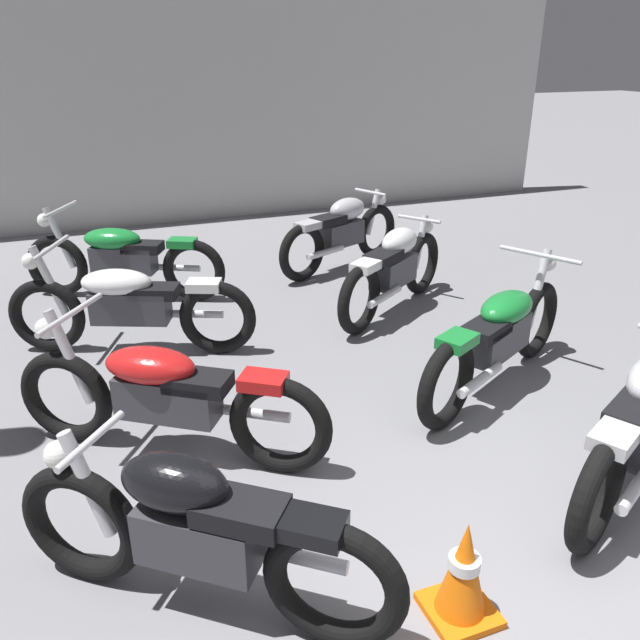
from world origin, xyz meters
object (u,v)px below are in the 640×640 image
at_px(motorcycle_left_row_0, 197,531).
at_px(motorcycle_left_row_3, 122,258).
at_px(motorcycle_left_row_1, 166,395).
at_px(motorcycle_left_row_2, 129,304).
at_px(motorcycle_right_row_1, 499,335).
at_px(traffic_cone, 463,572).
at_px(motorcycle_right_row_3, 342,231).
at_px(motorcycle_right_row_2, 394,268).

relative_size(motorcycle_left_row_0, motorcycle_left_row_3, 0.81).
relative_size(motorcycle_left_row_1, motorcycle_left_row_3, 0.93).
relative_size(motorcycle_left_row_0, motorcycle_left_row_2, 0.79).
relative_size(motorcycle_right_row_1, traffic_cone, 3.65).
xyz_separation_m(motorcycle_left_row_2, motorcycle_left_row_3, (0.08, 1.39, 0.00)).
height_order(motorcycle_left_row_3, motorcycle_right_row_3, motorcycle_left_row_3).
xyz_separation_m(motorcycle_left_row_0, motorcycle_right_row_3, (2.63, 4.50, 0.00)).
relative_size(motorcycle_left_row_0, motorcycle_right_row_2, 0.95).
bearing_deg(motorcycle_left_row_0, motorcycle_left_row_3, 88.94).
xyz_separation_m(motorcycle_right_row_1, motorcycle_right_row_3, (0.03, 3.17, 0.01)).
bearing_deg(motorcycle_left_row_1, traffic_cone, -59.46).
relative_size(motorcycle_left_row_1, motorcycle_right_row_1, 0.94).
distance_m(motorcycle_right_row_1, motorcycle_right_row_3, 3.17).
distance_m(motorcycle_right_row_1, motorcycle_right_row_2, 1.71).
distance_m(motorcycle_left_row_0, motorcycle_right_row_3, 5.21).
bearing_deg(traffic_cone, motorcycle_right_row_2, 67.66).
height_order(motorcycle_left_row_0, motorcycle_right_row_3, same).
bearing_deg(motorcycle_left_row_2, motorcycle_left_row_1, -88.13).
distance_m(motorcycle_left_row_2, motorcycle_right_row_1, 3.10).
height_order(motorcycle_right_row_1, motorcycle_right_row_2, motorcycle_right_row_1).
distance_m(motorcycle_left_row_1, motorcycle_left_row_3, 3.08).
bearing_deg(motorcycle_right_row_1, motorcycle_left_row_2, 147.06).
bearing_deg(motorcycle_left_row_3, motorcycle_left_row_2, -93.10).
xyz_separation_m(motorcycle_left_row_0, motorcycle_left_row_1, (0.06, 1.33, -0.01)).
relative_size(motorcycle_left_row_2, motorcycle_right_row_3, 1.10).
bearing_deg(motorcycle_right_row_2, motorcycle_left_row_2, -179.44).
bearing_deg(motorcycle_left_row_1, motorcycle_left_row_3, 89.63).
relative_size(motorcycle_left_row_3, traffic_cone, 3.67).
height_order(motorcycle_left_row_0, motorcycle_left_row_1, motorcycle_left_row_1).
height_order(motorcycle_left_row_0, motorcycle_left_row_2, motorcycle_left_row_2).
distance_m(motorcycle_left_row_0, traffic_cone, 1.25).
relative_size(motorcycle_left_row_1, motorcycle_right_row_3, 1.00).
xyz_separation_m(motorcycle_left_row_3, motorcycle_right_row_1, (2.53, -3.07, 0.00)).
relative_size(motorcycle_right_row_1, motorcycle_right_row_3, 1.07).
distance_m(motorcycle_left_row_2, traffic_cone, 3.69).
bearing_deg(motorcycle_right_row_1, motorcycle_left_row_1, -179.95).
bearing_deg(motorcycle_right_row_2, motorcycle_left_row_3, 151.41).
xyz_separation_m(motorcycle_right_row_1, motorcycle_right_row_2, (-0.02, 1.71, 0.01)).
height_order(motorcycle_left_row_2, motorcycle_left_row_3, same).
height_order(motorcycle_right_row_1, motorcycle_right_row_3, motorcycle_right_row_1).
distance_m(motorcycle_left_row_1, motorcycle_right_row_1, 2.55).
bearing_deg(motorcycle_left_row_3, motorcycle_right_row_3, 2.11).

